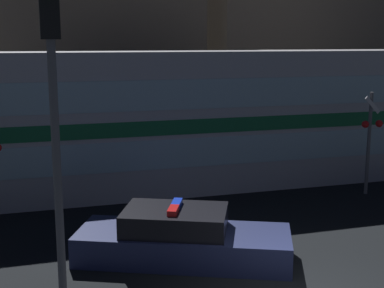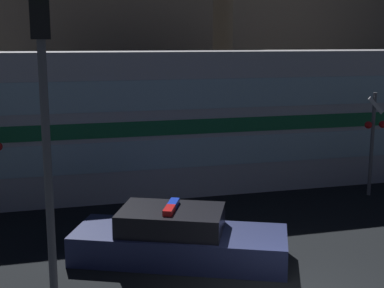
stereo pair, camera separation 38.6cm
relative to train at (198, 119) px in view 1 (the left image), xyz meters
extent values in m
cube|color=silver|center=(0.00, 0.01, 0.00)|extent=(17.61, 2.87, 4.58)
cube|color=#19723F|center=(0.00, -1.44, 0.00)|extent=(17.26, 0.03, 0.46)
cube|color=silver|center=(0.00, -1.44, -0.82)|extent=(16.73, 0.02, 0.92)
cube|color=silver|center=(0.00, -1.44, 1.01)|extent=(16.73, 0.02, 0.92)
cube|color=navy|center=(-2.21, -6.05, -1.95)|extent=(5.09, 3.52, 0.68)
cube|color=black|center=(-2.39, -5.97, -1.36)|extent=(2.72, 2.32, 0.50)
cube|color=red|center=(-2.49, -6.21, -1.05)|extent=(0.39, 0.56, 0.12)
cube|color=blue|center=(-2.28, -5.73, -1.05)|extent=(0.39, 0.56, 0.12)
cylinder|color=slate|center=(4.93, -2.62, -0.63)|extent=(0.11, 0.11, 3.32)
sphere|color=red|center=(4.68, -2.74, 0.03)|extent=(0.23, 0.23, 0.23)
sphere|color=red|center=(5.19, -2.74, 0.03)|extent=(0.23, 0.23, 0.23)
cube|color=white|center=(4.93, -2.69, 0.63)|extent=(0.58, 0.03, 0.58)
cylinder|color=slate|center=(-5.01, -8.46, 0.17)|extent=(0.14, 0.14, 4.92)
cube|color=black|center=(-5.01, -8.46, 3.09)|extent=(0.30, 0.30, 0.90)
cube|color=#726656|center=(-2.25, 8.22, 3.10)|extent=(9.20, 4.10, 10.78)
cube|color=#726656|center=(8.62, 9.04, 2.01)|extent=(10.72, 5.96, 8.60)
camera|label=1|loc=(-5.32, -17.09, 2.61)|focal=50.00mm
camera|label=2|loc=(-4.95, -17.19, 2.61)|focal=50.00mm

